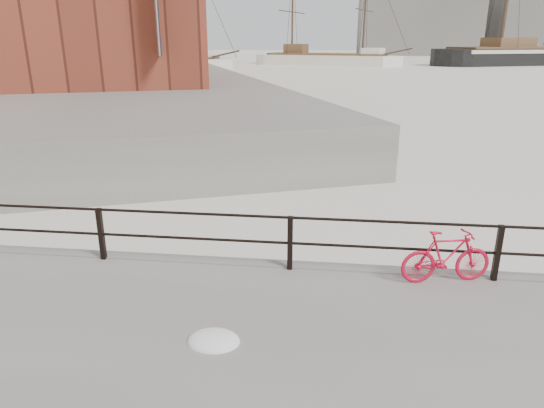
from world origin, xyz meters
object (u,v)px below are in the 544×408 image
(workboat_near, at_px, (26,90))
(schooner_mid, at_px, (326,65))
(bicycle, at_px, (446,257))
(schooner_left, at_px, (153,69))
(workboat_far, at_px, (20,83))

(workboat_near, bearing_deg, schooner_mid, 52.22)
(bicycle, relative_size, schooner_left, 0.06)
(bicycle, relative_size, workboat_near, 0.13)
(bicycle, height_order, schooner_mid, schooner_mid)
(schooner_left, xyz_separation_m, workboat_near, (0.20, -32.44, 0.00))
(bicycle, xyz_separation_m, schooner_left, (-28.92, 65.29, -0.81))
(schooner_mid, distance_m, workboat_far, 50.27)
(schooner_mid, height_order, workboat_near, schooner_mid)
(schooner_left, height_order, workboat_far, schooner_left)
(workboat_near, distance_m, workboat_far, 8.60)
(schooner_mid, height_order, workboat_far, schooner_mid)
(bicycle, bearing_deg, schooner_left, 101.05)
(workboat_near, bearing_deg, bicycle, -58.11)
(bicycle, bearing_deg, schooner_mid, 79.49)
(schooner_left, bearing_deg, schooner_mid, 39.69)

